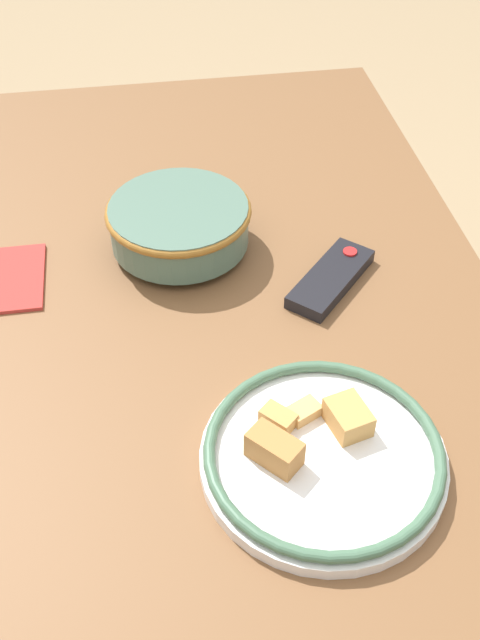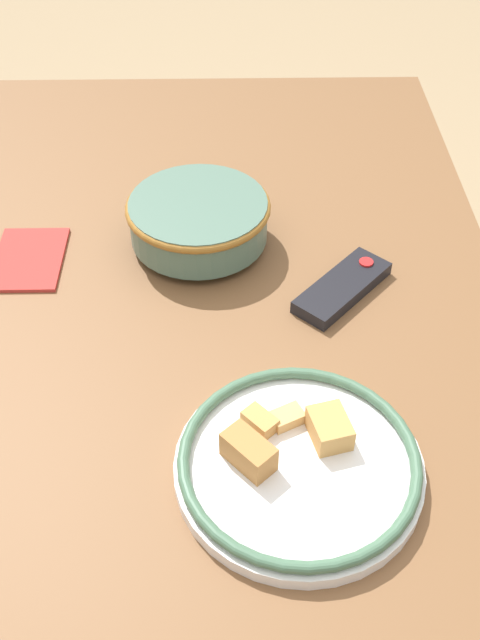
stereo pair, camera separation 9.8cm
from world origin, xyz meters
TOP-DOWN VIEW (x-y plane):
  - ground_plane at (0.00, 0.00)m, footprint 8.00×8.00m
  - dining_table at (0.00, 0.00)m, footprint 1.56×0.89m
  - noodle_bowl at (-0.22, -0.00)m, footprint 0.22×0.22m
  - food_plate at (0.20, 0.12)m, footprint 0.28×0.28m
  - tv_remote at (-0.10, 0.21)m, footprint 0.16×0.16m
  - folded_napkin at (-0.19, -0.26)m, footprint 0.15×0.10m

SIDE VIEW (x-z plane):
  - ground_plane at x=0.00m, z-range 0.00..0.00m
  - dining_table at x=0.00m, z-range 0.29..1.03m
  - folded_napkin at x=-0.19m, z-range 0.74..0.74m
  - tv_remote at x=-0.10m, z-range 0.73..0.76m
  - food_plate at x=0.20m, z-range 0.73..0.78m
  - noodle_bowl at x=-0.22m, z-range 0.74..0.82m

